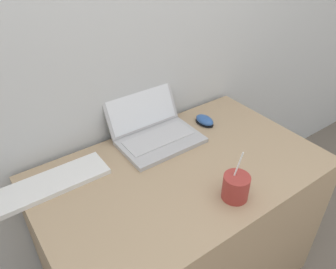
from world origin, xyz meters
TOP-DOWN VIEW (x-y plane):
  - wall_back at (0.00, 0.75)m, footprint 7.00×0.04m
  - desk at (0.00, 0.36)m, footprint 1.17×0.71m
  - laptop at (0.03, 0.61)m, footprint 0.36×0.33m
  - drink_cup at (0.06, 0.12)m, footprint 0.10×0.10m
  - computer_mouse at (0.30, 0.57)m, footprint 0.07×0.11m
  - external_keyboard at (-0.47, 0.57)m, footprint 0.44×0.14m

SIDE VIEW (x-z plane):
  - desk at x=0.00m, z-range 0.00..0.74m
  - external_keyboard at x=-0.47m, z-range 0.74..0.76m
  - computer_mouse at x=0.30m, z-range 0.74..0.77m
  - laptop at x=0.03m, z-range 0.68..0.90m
  - drink_cup at x=0.06m, z-range 0.69..0.89m
  - wall_back at x=0.00m, z-range 0.00..2.50m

